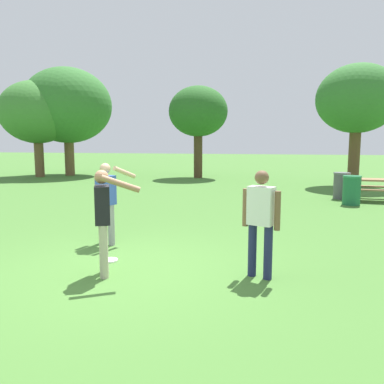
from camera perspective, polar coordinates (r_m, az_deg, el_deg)
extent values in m
plane|color=#447530|center=(6.38, -10.55, -11.47)|extent=(120.00, 120.00, 0.00)
cylinder|color=gray|center=(8.03, -13.20, -4.58)|extent=(0.13, 0.13, 0.82)
cylinder|color=gray|center=(7.84, -11.92, -4.83)|extent=(0.13, 0.13, 0.82)
cube|color=#3856B7|center=(7.82, -12.72, 0.32)|extent=(0.43, 0.34, 0.58)
sphere|color=tan|center=(7.78, -12.80, 3.43)|extent=(0.21, 0.21, 0.21)
cylinder|color=tan|center=(8.01, -13.96, 0.10)|extent=(0.09, 0.09, 0.58)
cylinder|color=tan|center=(7.78, -10.01, 2.89)|extent=(0.30, 0.57, 0.28)
cylinder|color=#1E234C|center=(5.92, 11.25, -8.84)|extent=(0.13, 0.13, 0.82)
cylinder|color=#1E234C|center=(6.02, 8.96, -8.50)|extent=(0.13, 0.13, 0.82)
cube|color=white|center=(5.82, 10.25, -2.03)|extent=(0.43, 0.34, 0.58)
sphere|color=brown|center=(5.76, 10.35, 2.14)|extent=(0.21, 0.21, 0.21)
cylinder|color=brown|center=(5.72, 12.61, -2.75)|extent=(0.09, 0.09, 0.58)
cylinder|color=brown|center=(5.93, 7.96, -2.28)|extent=(0.09, 0.09, 0.58)
cylinder|color=#B7AD93|center=(6.25, -12.99, -8.01)|extent=(0.13, 0.13, 0.82)
cylinder|color=#B7AD93|center=(6.00, -13.02, -8.67)|extent=(0.13, 0.13, 0.82)
cube|color=black|center=(5.97, -13.20, -1.85)|extent=(0.36, 0.44, 0.58)
sphere|color=#9E7051|center=(5.92, -13.32, 2.21)|extent=(0.21, 0.21, 0.21)
cylinder|color=#9E7051|center=(6.24, -13.15, -1.93)|extent=(0.09, 0.09, 0.58)
cylinder|color=#9E7051|center=(5.67, -10.59, 1.20)|extent=(0.56, 0.33, 0.28)
cylinder|color=white|center=(6.92, -12.19, -9.89)|extent=(0.29, 0.29, 0.03)
cube|color=olive|center=(14.86, 25.56, 1.65)|extent=(1.74, 0.86, 0.06)
cube|color=olive|center=(14.32, 25.84, 0.23)|extent=(1.71, 0.36, 0.05)
cube|color=olive|center=(15.45, 25.18, 0.75)|extent=(1.71, 0.36, 0.05)
cylinder|color=olive|center=(14.81, 22.94, 0.28)|extent=(0.11, 0.11, 0.71)
cylinder|color=olive|center=(14.25, 23.16, -0.59)|extent=(0.09, 0.09, 0.41)
cylinder|color=olive|center=(15.40, 22.69, -0.01)|extent=(0.09, 0.09, 0.41)
cylinder|color=#1E663D|center=(13.60, 22.66, 0.11)|extent=(0.56, 0.56, 0.90)
cylinder|color=#287A4B|center=(13.55, 22.76, 2.12)|extent=(0.59, 0.59, 0.06)
cylinder|color=#515156|center=(14.91, 21.36, 0.77)|extent=(0.56, 0.56, 0.90)
cylinder|color=slate|center=(14.86, 21.45, 2.60)|extent=(0.59, 0.59, 0.06)
cylinder|color=brown|center=(24.43, -21.81, 5.17)|extent=(0.53, 0.53, 2.61)
ellipsoid|color=#3D7A33|center=(24.48, -22.10, 10.96)|extent=(4.25, 4.25, 3.61)
cylinder|color=brown|center=(24.81, -17.80, 5.58)|extent=(0.57, 0.57, 2.78)
ellipsoid|color=#33702D|center=(24.90, -18.06, 12.14)|extent=(5.30, 5.30, 4.50)
cylinder|color=#4C3823|center=(22.13, 0.91, 5.84)|extent=(0.49, 0.49, 2.86)
ellipsoid|color=#286023|center=(22.19, 0.93, 11.92)|extent=(3.35, 3.35, 2.84)
cylinder|color=brown|center=(19.32, 23.00, 5.24)|extent=(0.51, 0.51, 3.01)
ellipsoid|color=#33702D|center=(19.41, 23.38, 12.65)|extent=(3.66, 3.66, 3.11)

